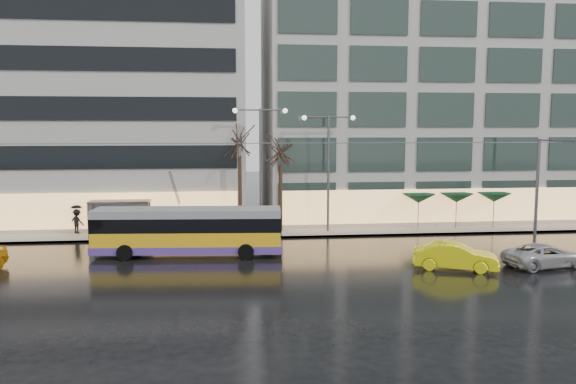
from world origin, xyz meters
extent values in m
plane|color=black|center=(0.00, 0.00, 0.00)|extent=(140.00, 140.00, 0.00)
cube|color=gray|center=(2.00, 14.00, 0.07)|extent=(80.00, 10.00, 0.15)
cube|color=slate|center=(2.00, 9.05, 0.07)|extent=(80.00, 0.10, 0.15)
cube|color=#B6B3AE|center=(-16.00, 19.00, 11.15)|extent=(34.00, 14.00, 22.00)
cube|color=#B6B3AE|center=(19.00, 19.00, 12.65)|extent=(32.00, 14.00, 25.00)
cube|color=yellow|center=(-2.83, 4.30, 0.98)|extent=(11.40, 3.20, 1.41)
cube|color=#5A3C96|center=(-2.83, 4.30, 0.52)|extent=(11.44, 3.24, 0.47)
cube|color=black|center=(-2.83, 4.30, 2.02)|extent=(11.42, 3.22, 0.84)
cube|color=gray|center=(-2.83, 4.30, 2.67)|extent=(11.40, 3.20, 0.47)
cube|color=black|center=(2.80, 3.87, 1.88)|extent=(0.22, 2.15, 1.22)
cube|color=black|center=(-8.47, 4.74, 1.88)|extent=(0.22, 2.15, 1.22)
cylinder|color=black|center=(0.81, 5.20, 0.47)|extent=(0.96, 0.40, 0.94)
cylinder|color=black|center=(0.63, 2.86, 0.47)|extent=(0.96, 0.40, 0.94)
cylinder|color=black|center=(-6.30, 5.75, 0.47)|extent=(0.96, 0.40, 0.94)
cylinder|color=black|center=(-6.48, 3.41, 0.47)|extent=(0.96, 0.40, 0.94)
cylinder|color=#595B60|center=(-3.70, 5.26, 4.03)|extent=(0.32, 3.48, 2.47)
cylinder|color=#595B60|center=(-3.66, 5.73, 4.03)|extent=(0.32, 3.48, 2.47)
cylinder|color=#595B60|center=(22.00, 8.50, 3.50)|extent=(0.24, 0.24, 7.00)
cube|color=#595B60|center=(22.00, 6.00, 6.90)|extent=(0.10, 5.00, 0.10)
cylinder|color=#595B60|center=(1.00, 5.75, 6.80)|extent=(42.00, 0.04, 0.04)
cylinder|color=#595B60|center=(1.00, 6.25, 6.80)|extent=(42.00, 0.04, 0.04)
cube|color=#595B60|center=(-8.00, 10.50, 2.60)|extent=(4.20, 1.60, 0.12)
cube|color=silver|center=(-8.00, 11.20, 1.35)|extent=(4.00, 0.05, 2.20)
cube|color=white|center=(-10.05, 10.50, 1.35)|extent=(0.10, 1.40, 2.20)
cylinder|color=#595B60|center=(-10.00, 9.80, 1.35)|extent=(0.10, 0.10, 2.40)
cylinder|color=#595B60|center=(-10.00, 11.20, 1.35)|extent=(0.10, 0.10, 2.40)
cylinder|color=#595B60|center=(-6.00, 9.80, 1.35)|extent=(0.10, 0.10, 2.40)
cylinder|color=#595B60|center=(-6.00, 11.20, 1.35)|extent=(0.10, 0.10, 2.40)
cylinder|color=#595B60|center=(2.00, 10.80, 4.65)|extent=(0.18, 0.18, 9.00)
cylinder|color=#595B60|center=(1.10, 10.80, 9.05)|extent=(1.80, 0.10, 0.10)
cylinder|color=#595B60|center=(2.90, 10.80, 9.05)|extent=(1.80, 0.10, 0.10)
sphere|color=#FFF2CC|center=(0.20, 10.80, 9.00)|extent=(0.36, 0.36, 0.36)
sphere|color=#FFF2CC|center=(3.80, 10.80, 9.00)|extent=(0.36, 0.36, 0.36)
cylinder|color=#595B60|center=(7.00, 10.80, 4.40)|extent=(0.18, 0.18, 8.50)
cylinder|color=#595B60|center=(6.10, 10.80, 8.55)|extent=(1.80, 0.10, 0.10)
cylinder|color=#595B60|center=(7.90, 10.80, 8.55)|extent=(1.80, 0.10, 0.10)
sphere|color=#FFF2CC|center=(5.20, 10.80, 8.50)|extent=(0.36, 0.36, 0.36)
sphere|color=#FFF2CC|center=(8.80, 10.80, 8.50)|extent=(0.36, 0.36, 0.36)
cylinder|color=black|center=(0.50, 11.00, 2.95)|extent=(0.28, 0.28, 5.60)
cylinder|color=black|center=(3.50, 11.20, 2.60)|extent=(0.28, 0.28, 4.90)
cylinder|color=#595B60|center=(14.00, 11.00, 1.25)|extent=(0.06, 0.06, 2.20)
cone|color=#103C24|center=(14.00, 11.00, 2.45)|extent=(2.50, 2.50, 0.70)
cylinder|color=#595B60|center=(17.00, 11.00, 1.25)|extent=(0.06, 0.06, 2.20)
cone|color=#103C24|center=(17.00, 11.00, 2.45)|extent=(2.50, 2.50, 0.70)
cylinder|color=#595B60|center=(20.00, 11.00, 1.25)|extent=(0.06, 0.06, 2.20)
cone|color=#103C24|center=(20.00, 11.00, 2.45)|extent=(2.50, 2.50, 0.70)
imported|color=#F9F20D|center=(12.03, -0.74, 0.75)|extent=(4.80, 3.13, 1.50)
imported|color=#B1B1B6|center=(17.28, -0.69, 0.65)|extent=(5.03, 3.04, 1.31)
imported|color=black|center=(-8.07, 10.69, 1.07)|extent=(0.77, 0.61, 1.83)
imported|color=#D74787|center=(-8.07, 10.69, 1.90)|extent=(1.20, 1.21, 0.88)
imported|color=black|center=(-6.45, 12.00, 0.96)|extent=(0.98, 0.91, 1.62)
imported|color=black|center=(-11.29, 11.74, 1.03)|extent=(1.31, 1.14, 1.76)
imported|color=black|center=(-11.29, 11.74, 1.90)|extent=(1.12, 1.12, 0.72)
camera|label=1|loc=(-0.43, -29.83, 7.79)|focal=35.00mm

